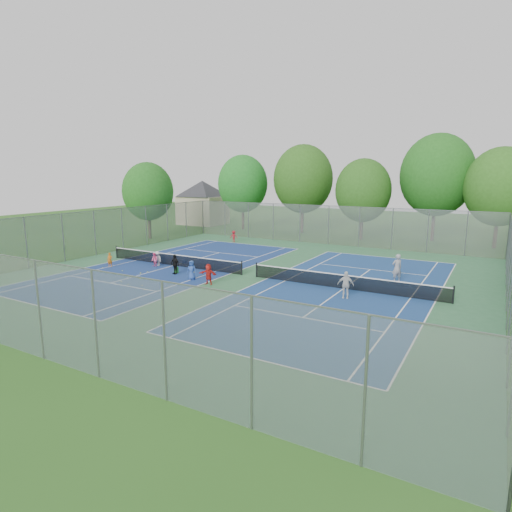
{
  "coord_description": "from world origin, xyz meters",
  "views": [
    {
      "loc": [
        15.25,
        -25.62,
        7.26
      ],
      "look_at": [
        0.0,
        1.0,
        1.3
      ],
      "focal_mm": 30.0,
      "sensor_mm": 36.0,
      "label": 1
    }
  ],
  "objects_px": {
    "net_right": "(344,282)",
    "ball_hopper": "(176,270)",
    "instructor": "(397,268)",
    "net_left": "(173,260)",
    "ball_crate": "(185,262)"
  },
  "relations": [
    {
      "from": "net_right",
      "to": "ball_hopper",
      "type": "bearing_deg",
      "value": -170.98
    },
    {
      "from": "instructor",
      "to": "net_right",
      "type": "bearing_deg",
      "value": 12.33
    },
    {
      "from": "net_left",
      "to": "ball_crate",
      "type": "bearing_deg",
      "value": 70.13
    },
    {
      "from": "ball_crate",
      "to": "net_left",
      "type": "bearing_deg",
      "value": -109.87
    },
    {
      "from": "ball_hopper",
      "to": "net_right",
      "type": "bearing_deg",
      "value": 9.02
    },
    {
      "from": "ball_hopper",
      "to": "instructor",
      "type": "relative_size",
      "value": 0.25
    },
    {
      "from": "ball_crate",
      "to": "instructor",
      "type": "height_order",
      "value": "instructor"
    },
    {
      "from": "net_right",
      "to": "instructor",
      "type": "xyz_separation_m",
      "value": [
        2.53,
        3.53,
        0.51
      ]
    },
    {
      "from": "net_left",
      "to": "ball_crate",
      "type": "xyz_separation_m",
      "value": [
        0.37,
        1.02,
        -0.31
      ]
    },
    {
      "from": "net_left",
      "to": "net_right",
      "type": "xyz_separation_m",
      "value": [
        14.0,
        0.0,
        0.0
      ]
    },
    {
      "from": "net_left",
      "to": "ball_hopper",
      "type": "distance_m",
      "value": 2.7
    },
    {
      "from": "ball_crate",
      "to": "instructor",
      "type": "xyz_separation_m",
      "value": [
        16.16,
        2.5,
        0.82
      ]
    },
    {
      "from": "ball_crate",
      "to": "instructor",
      "type": "distance_m",
      "value": 16.37
    },
    {
      "from": "ball_hopper",
      "to": "instructor",
      "type": "distance_m",
      "value": 15.63
    },
    {
      "from": "instructor",
      "to": "ball_crate",
      "type": "bearing_deg",
      "value": -33.25
    }
  ]
}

